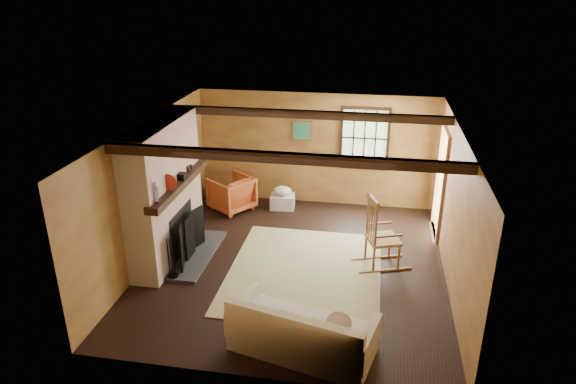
% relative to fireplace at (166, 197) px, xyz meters
% --- Properties ---
extents(ground, '(5.50, 5.50, 0.00)m').
position_rel_fireplace_xyz_m(ground, '(2.23, 0.00, -1.10)').
color(ground, black).
rests_on(ground, ground).
extents(room_envelope, '(5.02, 5.52, 2.44)m').
position_rel_fireplace_xyz_m(room_envelope, '(2.45, 0.26, 0.53)').
color(room_envelope, '#AA803C').
rests_on(room_envelope, ground).
extents(fireplace, '(1.02, 2.30, 2.40)m').
position_rel_fireplace_xyz_m(fireplace, '(0.00, 0.00, 0.00)').
color(fireplace, '#A84C41').
rests_on(fireplace, ground).
extents(rug, '(2.50, 3.00, 0.01)m').
position_rel_fireplace_xyz_m(rug, '(2.43, -0.20, -1.10)').
color(rug, tan).
rests_on(rug, ground).
extents(rocking_chair, '(1.03, 0.76, 1.27)m').
position_rel_fireplace_xyz_m(rocking_chair, '(3.64, 0.24, -0.57)').
color(rocking_chair, tan).
rests_on(rocking_chair, ground).
extents(sofa, '(2.01, 1.25, 0.75)m').
position_rel_fireplace_xyz_m(sofa, '(2.67, -2.19, -0.83)').
color(sofa, silver).
rests_on(sofa, ground).
extents(firewood_pile, '(0.73, 0.13, 0.27)m').
position_rel_fireplace_xyz_m(firewood_pile, '(0.16, 2.53, -0.97)').
color(firewood_pile, '#523123').
rests_on(firewood_pile, ground).
extents(laundry_basket, '(0.53, 0.42, 0.30)m').
position_rel_fireplace_xyz_m(laundry_basket, '(1.59, 2.28, -0.95)').
color(laundry_basket, silver).
rests_on(laundry_basket, ground).
extents(basket_pillow, '(0.47, 0.42, 0.19)m').
position_rel_fireplace_xyz_m(basket_pillow, '(1.59, 2.28, -0.71)').
color(basket_pillow, silver).
rests_on(basket_pillow, laundry_basket).
extents(armchair, '(1.11, 1.10, 0.73)m').
position_rel_fireplace_xyz_m(armchair, '(0.54, 2.04, -0.74)').
color(armchair, '#BF6026').
rests_on(armchair, ground).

